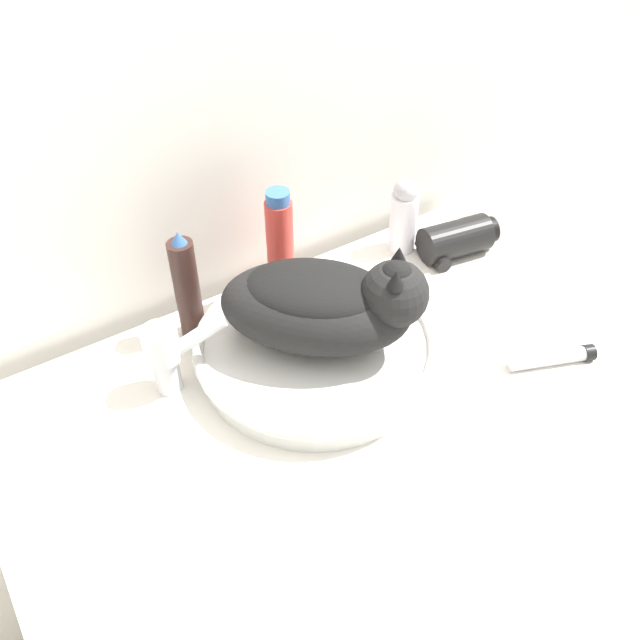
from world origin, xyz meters
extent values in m
cube|color=silver|center=(0.00, 0.58, 1.20)|extent=(8.00, 0.05, 2.40)
cube|color=white|center=(0.00, 0.26, 0.44)|extent=(1.07, 0.53, 0.87)
cylinder|color=silver|center=(0.03, 0.27, 0.90)|extent=(0.40, 0.40, 0.04)
torus|color=silver|center=(0.03, 0.27, 0.92)|extent=(0.42, 0.42, 0.02)
ellipsoid|color=black|center=(0.03, 0.27, 1.00)|extent=(0.36, 0.35, 0.13)
ellipsoid|color=black|center=(0.03, 0.27, 1.03)|extent=(0.27, 0.27, 0.06)
sphere|color=black|center=(0.12, 0.19, 1.04)|extent=(0.11, 0.11, 0.11)
sphere|color=black|center=(0.12, 0.19, 1.07)|extent=(0.06, 0.06, 0.06)
cone|color=black|center=(0.10, 0.17, 1.09)|extent=(0.03, 0.03, 0.03)
cone|color=black|center=(0.14, 0.21, 1.09)|extent=(0.03, 0.03, 0.03)
cylinder|color=black|center=(0.00, 0.41, 0.94)|extent=(0.17, 0.11, 0.03)
cylinder|color=silver|center=(-0.21, 0.35, 0.91)|extent=(0.04, 0.04, 0.07)
cylinder|color=silver|center=(-0.17, 0.34, 0.97)|extent=(0.12, 0.06, 0.08)
cylinder|color=silver|center=(-0.21, 0.35, 0.97)|extent=(0.06, 0.06, 0.06)
cylinder|color=#331E19|center=(-0.12, 0.45, 0.97)|extent=(0.04, 0.04, 0.20)
cone|color=#3866AD|center=(-0.12, 0.45, 1.08)|extent=(0.03, 0.03, 0.02)
cylinder|color=silver|center=(0.35, 0.45, 0.94)|extent=(0.06, 0.06, 0.13)
sphere|color=#B7B7BC|center=(0.35, 0.45, 1.01)|extent=(0.05, 0.05, 0.05)
cylinder|color=#DB3D33|center=(0.07, 0.45, 0.98)|extent=(0.05, 0.05, 0.21)
cylinder|color=#3866AD|center=(0.07, 0.45, 1.10)|extent=(0.04, 0.04, 0.02)
cylinder|color=silver|center=(0.36, 0.05, 0.89)|extent=(0.14, 0.07, 0.03)
cylinder|color=black|center=(0.43, 0.02, 0.89)|extent=(0.03, 0.03, 0.03)
cylinder|color=black|center=(0.43, 0.38, 0.91)|extent=(0.15, 0.10, 0.08)
cylinder|color=black|center=(0.38, 0.39, 0.89)|extent=(0.05, 0.10, 0.03)
cylinder|color=black|center=(0.51, 0.36, 0.91)|extent=(0.03, 0.06, 0.05)
camera|label=1|loc=(-0.42, -0.42, 1.72)|focal=38.00mm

